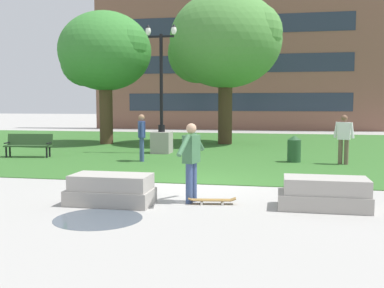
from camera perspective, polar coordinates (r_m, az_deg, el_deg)
The scene contains 15 objects.
ground_plane at distance 11.88m, azimuth 0.63°, elevation -5.15°, with size 140.00×140.00×0.00m, color #A3A09B.
grass_lawn at distance 21.71m, azimuth 5.35°, elevation -0.42°, with size 40.00×20.00×0.02m, color #336628.
concrete_block_center at distance 9.70m, azimuth -10.26°, elevation -5.76°, with size 1.80×0.90×0.64m.
concrete_block_left at distance 9.53m, azimuth 16.45°, elevation -6.09°, with size 1.80×0.90×0.64m.
person_skateboarder at distance 9.64m, azimuth -0.09°, elevation -1.75°, with size 0.38×1.40×1.71m.
skateboard at distance 9.62m, azimuth 2.56°, elevation -7.13°, with size 1.04×0.35×0.14m.
puddle at distance 8.63m, azimuth -11.82°, elevation -9.24°, with size 1.65×1.65×0.01m, color #47515B.
park_bench_near_right at distance 18.78m, azimuth -20.00°, elevation 0.02°, with size 1.86×0.79×0.90m.
lamp_post_center at distance 19.01m, azimuth -3.89°, elevation 2.08°, with size 1.32×0.80×5.37m.
tree_far_right at distance 23.91m, azimuth -11.10°, elevation 11.29°, with size 4.97×4.73×6.78m.
tree_near_left at distance 23.57m, azimuth 4.12°, elevation 12.80°, with size 6.00×5.72×7.74m.
trash_bin at distance 16.55m, azimuth 12.84°, elevation -0.58°, with size 0.49×0.49×0.96m.
person_bystander_near_lawn at distance 16.36m, azimuth 18.72°, elevation 0.90°, with size 0.69×0.38×1.71m.
person_bystander_far_lawn at distance 16.42m, azimuth -6.41°, elevation 1.16°, with size 0.37×0.62×1.71m.
building_facade_distant at distance 36.45m, azimuth 5.77°, elevation 12.66°, with size 23.44×1.03×13.74m.
Camera 1 is at (2.08, -11.50, 2.15)m, focal length 42.00 mm.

